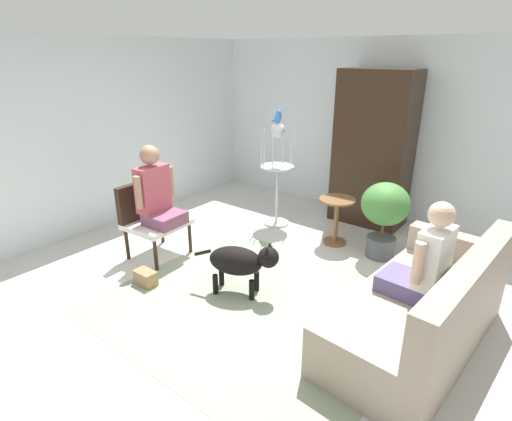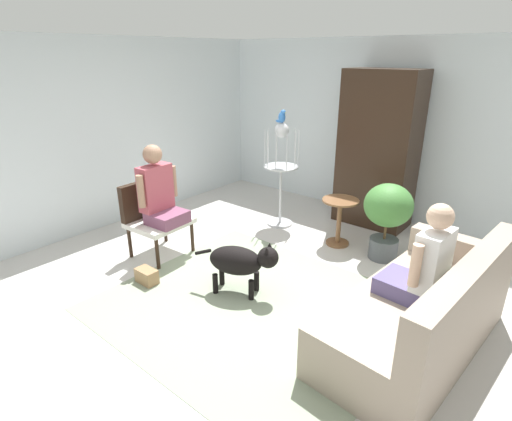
{
  "view_description": "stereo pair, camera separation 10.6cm",
  "coord_description": "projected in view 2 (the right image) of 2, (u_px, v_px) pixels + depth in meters",
  "views": [
    {
      "loc": [
        2.18,
        -2.92,
        2.31
      ],
      "look_at": [
        -0.09,
        -0.03,
        0.89
      ],
      "focal_mm": 28.61,
      "sensor_mm": 36.0,
      "label": 1
    },
    {
      "loc": [
        2.26,
        -2.85,
        2.31
      ],
      "look_at": [
        -0.09,
        -0.03,
        0.89
      ],
      "focal_mm": 28.61,
      "sensor_mm": 36.0,
      "label": 2
    }
  ],
  "objects": [
    {
      "name": "bird_cage_stand",
      "position": [
        281.0,
        167.0,
        5.59
      ],
      "size": [
        0.48,
        0.48,
        1.45
      ],
      "color": "silver",
      "rests_on": "ground"
    },
    {
      "name": "potted_plant",
      "position": [
        388.0,
        212.0,
        4.71
      ],
      "size": [
        0.56,
        0.56,
        0.93
      ],
      "color": "#4C5156",
      "rests_on": "ground"
    },
    {
      "name": "ground_plane",
      "position": [
        264.0,
        291.0,
        4.23
      ],
      "size": [
        6.78,
        6.78,
        0.0
      ],
      "primitive_type": "plane",
      "color": "beige"
    },
    {
      "name": "couch",
      "position": [
        424.0,
        314.0,
        3.32
      ],
      "size": [
        1.04,
        2.0,
        0.92
      ],
      "color": "gray",
      "rests_on": "ground"
    },
    {
      "name": "armoire_cabinet",
      "position": [
        378.0,
        150.0,
        5.59
      ],
      "size": [
        1.0,
        0.56,
        2.13
      ],
      "primitive_type": "cube",
      "color": "black",
      "rests_on": "ground"
    },
    {
      "name": "round_end_table",
      "position": [
        339.0,
        217.0,
        5.14
      ],
      "size": [
        0.46,
        0.46,
        0.61
      ],
      "color": "brown",
      "rests_on": "ground"
    },
    {
      "name": "handbag",
      "position": [
        147.0,
        276.0,
        4.36
      ],
      "size": [
        0.24,
        0.15,
        0.16
      ],
      "primitive_type": "cube",
      "color": "#99724C",
      "rests_on": "ground"
    },
    {
      "name": "armchair",
      "position": [
        152.0,
        212.0,
        4.9
      ],
      "size": [
        0.63,
        0.69,
        0.89
      ],
      "color": "black",
      "rests_on": "ground"
    },
    {
      "name": "person_on_armchair",
      "position": [
        159.0,
        192.0,
        4.71
      ],
      "size": [
        0.47,
        0.56,
        0.91
      ],
      "color": "#7B4461"
    },
    {
      "name": "back_wall",
      "position": [
        390.0,
        131.0,
        5.83
      ],
      "size": [
        6.25,
        0.12,
        2.53
      ],
      "primitive_type": "cube",
      "color": "silver",
      "rests_on": "ground"
    },
    {
      "name": "left_wall",
      "position": [
        118.0,
        133.0,
        5.7
      ],
      "size": [
        0.12,
        6.22,
        2.53
      ],
      "primitive_type": "cube",
      "color": "silver",
      "rests_on": "ground"
    },
    {
      "name": "parrot",
      "position": [
        282.0,
        117.0,
        5.34
      ],
      "size": [
        0.17,
        0.1,
        0.17
      ],
      "color": "blue",
      "rests_on": "bird_cage_stand"
    },
    {
      "name": "person_on_couch",
      "position": [
        424.0,
        264.0,
        3.17
      ],
      "size": [
        0.5,
        0.51,
        0.83
      ],
      "color": "#574C7C"
    },
    {
      "name": "area_rug",
      "position": [
        254.0,
        306.0,
        3.98
      ],
      "size": [
        2.75,
        2.43,
        0.01
      ],
      "primitive_type": "cube",
      "color": "gray",
      "rests_on": "ground"
    },
    {
      "name": "dog",
      "position": [
        241.0,
        261.0,
        4.08
      ],
      "size": [
        0.84,
        0.48,
        0.59
      ],
      "color": "black",
      "rests_on": "ground"
    }
  ]
}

